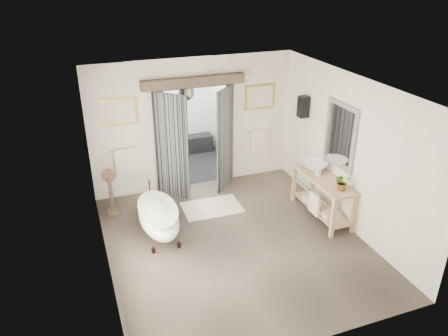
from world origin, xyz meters
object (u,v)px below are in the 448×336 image
Objects in this scene: clawfoot_tub at (158,216)px; rug at (212,207)px; vanity at (322,194)px; basin at (314,166)px.

clawfoot_tub reaches higher than rug.
rug is (-1.95, 1.06, -0.50)m from vanity.
basin reaches higher than vanity.
vanity is 3.00× the size of basin.
clawfoot_tub is 3.23m from vanity.
vanity is 1.33× the size of rug.
basin is at bearing 89.74° from vanity.
basin is (1.95, -0.69, 0.93)m from rug.
vanity is at bearing -8.88° from clawfoot_tub.
rug is 2.27m from basin.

